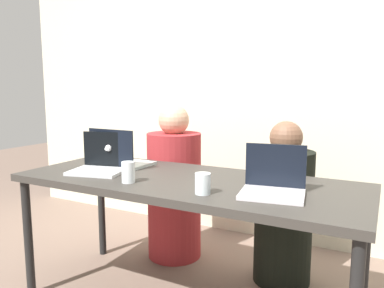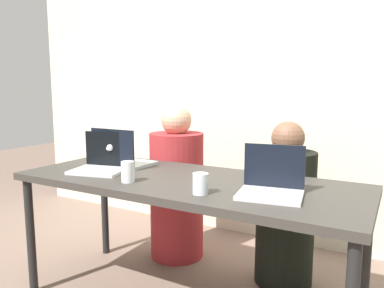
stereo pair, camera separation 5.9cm
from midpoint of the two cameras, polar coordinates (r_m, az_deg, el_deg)
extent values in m
cube|color=beige|center=(3.11, 9.71, 9.41)|extent=(4.87, 0.10, 2.57)
cube|color=#35312D|center=(2.03, -1.82, -5.87)|extent=(1.87, 0.74, 0.04)
cylinder|color=black|center=(2.48, -24.33, -12.96)|extent=(0.05, 0.05, 0.71)
cylinder|color=black|center=(2.89, -14.20, -9.47)|extent=(0.05, 0.05, 0.71)
cylinder|color=black|center=(2.21, 24.11, -15.65)|extent=(0.05, 0.05, 0.71)
cylinder|color=maroon|center=(2.75, -3.33, -7.83)|extent=(0.45, 0.45, 0.91)
sphere|color=tan|center=(2.65, -3.43, 3.62)|extent=(0.22, 0.22, 0.22)
cylinder|color=black|center=(2.47, 13.05, -10.82)|extent=(0.42, 0.42, 0.85)
sphere|color=brown|center=(2.35, 13.46, 0.98)|extent=(0.20, 0.20, 0.20)
cube|color=silver|center=(1.73, 11.13, -7.56)|extent=(0.31, 0.27, 0.02)
cube|color=black|center=(1.82, 11.71, -3.20)|extent=(0.28, 0.06, 0.20)
sphere|color=white|center=(1.83, 11.77, -3.11)|extent=(0.04, 0.04, 0.04)
cube|color=silver|center=(2.23, -14.99, -4.08)|extent=(0.34, 0.29, 0.02)
cube|color=black|center=(2.31, -13.68, -0.77)|extent=(0.29, 0.08, 0.21)
sphere|color=white|center=(2.32, -13.51, -0.71)|extent=(0.04, 0.04, 0.04)
cube|color=#AEB8B5|center=(2.43, -10.93, -2.93)|extent=(0.34, 0.25, 0.02)
cube|color=black|center=(2.32, -13.00, -0.54)|extent=(0.33, 0.02, 0.22)
sphere|color=white|center=(2.31, -13.24, -0.59)|extent=(0.04, 0.04, 0.04)
cylinder|color=silver|center=(1.73, 0.66, -6.06)|extent=(0.07, 0.07, 0.10)
cylinder|color=silver|center=(1.73, 0.66, -6.76)|extent=(0.06, 0.06, 0.05)
cylinder|color=white|center=(1.97, -10.54, -4.24)|extent=(0.07, 0.07, 0.11)
cylinder|color=silver|center=(1.97, -10.52, -4.93)|extent=(0.06, 0.06, 0.06)
camera|label=1|loc=(0.03, -90.83, -0.12)|focal=35.00mm
camera|label=2|loc=(0.03, 89.17, 0.12)|focal=35.00mm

